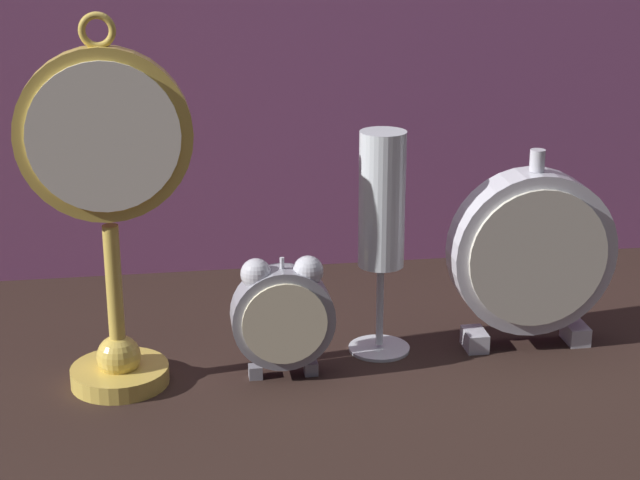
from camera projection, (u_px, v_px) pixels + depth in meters
name	position (u px, v px, depth m)	size (l,w,h in m)	color
ground_plane	(334.00, 391.00, 0.93)	(4.00, 4.00, 0.00)	black
pocket_watch_on_stand	(109.00, 208.00, 0.89)	(0.15, 0.09, 0.33)	gold
alarm_clock_twin_bell	(283.00, 312.00, 0.94)	(0.09, 0.03, 0.11)	gray
mantel_clock_silver	(532.00, 253.00, 0.99)	(0.15, 0.04, 0.19)	silver
champagne_flute	(382.00, 216.00, 0.97)	(0.06, 0.06, 0.21)	silver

